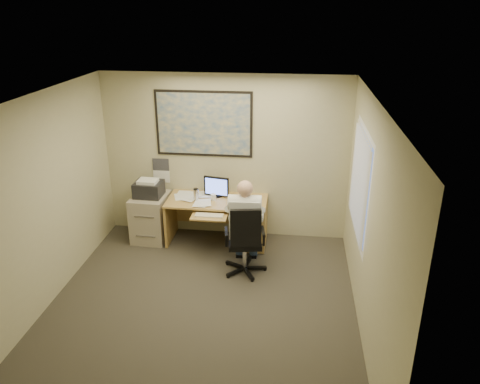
# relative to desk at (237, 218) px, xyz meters

# --- Properties ---
(room_shell) EXTENTS (4.00, 4.50, 2.70)m
(room_shell) POSITION_rel_desk_xyz_m (-0.24, -1.90, 0.91)
(room_shell) COLOR #36322A
(room_shell) RESTS_ON ground
(desk) EXTENTS (1.60, 0.97, 1.08)m
(desk) POSITION_rel_desk_xyz_m (0.00, 0.00, 0.00)
(desk) COLOR tan
(desk) RESTS_ON ground
(world_map) EXTENTS (1.56, 0.03, 1.06)m
(world_map) POSITION_rel_desk_xyz_m (-0.58, 0.33, 1.46)
(world_map) COLOR #1E4C93
(world_map) RESTS_ON room_shell
(wall_calendar) EXTENTS (0.28, 0.01, 0.42)m
(wall_calendar) POSITION_rel_desk_xyz_m (-1.33, 0.34, 0.64)
(wall_calendar) COLOR white
(wall_calendar) RESTS_ON room_shell
(window_blinds) EXTENTS (0.06, 1.40, 1.30)m
(window_blinds) POSITION_rel_desk_xyz_m (1.73, -1.10, 1.11)
(window_blinds) COLOR beige
(window_blinds) RESTS_ON room_shell
(filing_cabinet) EXTENTS (0.57, 0.68, 1.06)m
(filing_cabinet) POSITION_rel_desk_xyz_m (-1.45, -0.02, 0.01)
(filing_cabinet) COLOR #AB9F8A
(filing_cabinet) RESTS_ON ground
(office_chair) EXTENTS (0.75, 0.75, 1.10)m
(office_chair) POSITION_rel_desk_xyz_m (0.21, -0.92, -0.12)
(office_chair) COLOR black
(office_chair) RESTS_ON ground
(person) EXTENTS (0.63, 0.87, 1.41)m
(person) POSITION_rel_desk_xyz_m (0.21, -0.84, 0.27)
(person) COLOR silver
(person) RESTS_ON office_chair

